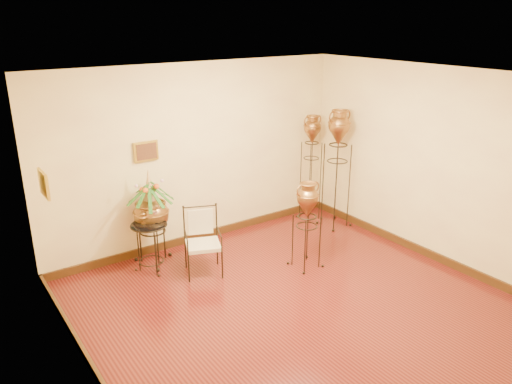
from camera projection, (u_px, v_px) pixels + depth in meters
ground at (299, 308)px, 6.19m from camera, size 5.00×5.00×0.00m
room_shell at (303, 175)px, 5.61m from camera, size 5.02×5.02×2.81m
amphora_tall at (311, 167)px, 8.60m from camera, size 0.38×0.38×1.87m
amphora_mid at (337, 168)px, 8.29m from camera, size 0.46×0.46×2.03m
amphora_short at (307, 225)px, 7.02m from camera, size 0.46×0.46×1.29m
planter_urn at (151, 211)px, 7.05m from camera, size 0.97×0.97×1.46m
armchair at (203, 242)px, 6.88m from camera, size 0.67×0.65×0.94m
side_table at (150, 246)px, 6.98m from camera, size 0.56×0.56×0.91m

